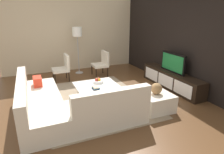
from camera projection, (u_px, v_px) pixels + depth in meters
ground_plane at (95, 101)px, 4.99m from camera, size 14.00×14.00×0.00m
feature_wall_back at (183, 41)px, 5.57m from camera, size 6.40×0.12×2.80m
side_wall_left at (72, 34)px, 7.42m from camera, size 0.12×5.20×2.80m
area_rug at (94, 99)px, 5.08m from camera, size 3.19×2.51×0.01m
media_console at (171, 80)px, 5.82m from camera, size 2.32×0.44×0.50m
television at (173, 63)px, 5.65m from camera, size 0.97×0.06×0.56m
sectional_couch at (64, 106)px, 4.12m from camera, size 2.50×2.40×0.83m
coffee_table at (97, 92)px, 5.06m from camera, size 1.02×1.07×0.38m
accent_chair_near at (63, 66)px, 6.37m from camera, size 0.55×0.52×0.87m
floor_lamp at (77, 34)px, 6.89m from camera, size 0.34×0.34×1.68m
ottoman at (155, 102)px, 4.50m from camera, size 0.70×0.70×0.40m
fruit_bowl at (98, 81)px, 5.18m from camera, size 0.28×0.28×0.14m
accent_chair_far at (102, 62)px, 6.94m from camera, size 0.57×0.51×0.87m
decorative_ball at (156, 89)px, 4.40m from camera, size 0.26×0.26×0.26m
book_stack at (96, 88)px, 4.76m from camera, size 0.22×0.16×0.07m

